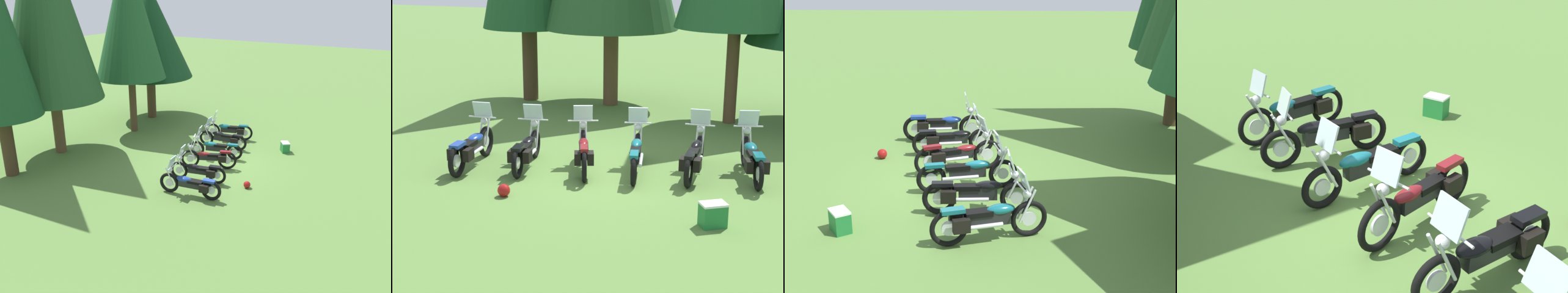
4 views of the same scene
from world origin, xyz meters
The scene contains 9 objects.
ground_plane centered at (0.00, 0.00, 0.00)m, with size 80.00×80.00×0.00m, color #547A38.
motorcycle_0 centered at (-3.03, -0.67, 0.47)m, with size 0.77×2.34×1.38m.
motorcycle_1 centered at (-1.82, -0.30, 0.45)m, with size 0.86×2.18×1.36m.
motorcycle_2 centered at (-0.52, -0.05, 0.47)m, with size 1.05×2.12×1.39m.
motorcycle_3 centered at (0.60, 0.30, 0.46)m, with size 0.82×2.30×1.35m.
motorcycle_4 centered at (1.87, 0.53, 0.47)m, with size 0.67×2.33×1.36m.
motorcycle_5 centered at (3.07, 0.81, 0.48)m, with size 0.97×2.23×1.38m.
picnic_cooler centered at (2.79, -2.10, 0.23)m, with size 0.56×0.53×0.45m.
dropped_helmet centered at (-1.43, -2.12, 0.13)m, with size 0.26×0.26×0.26m, color maroon.
Camera 3 is at (13.07, 1.07, 5.30)m, focal length 54.00 mm.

